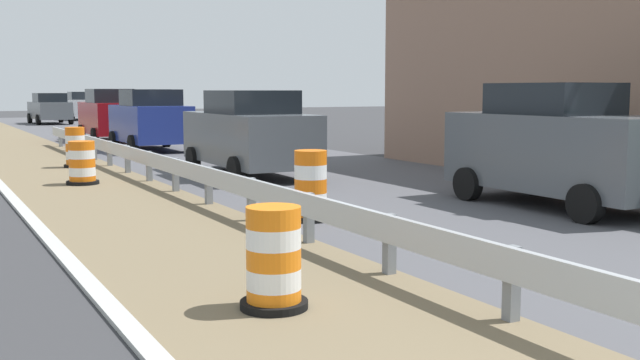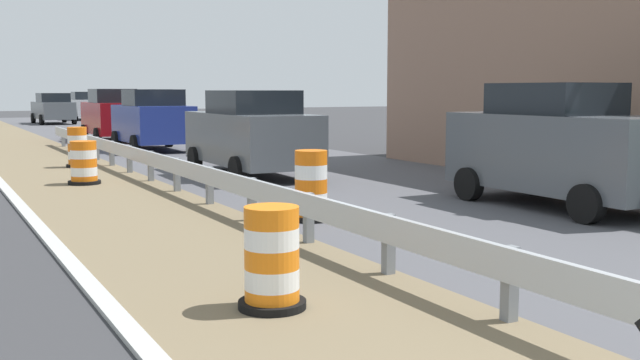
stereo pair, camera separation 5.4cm
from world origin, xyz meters
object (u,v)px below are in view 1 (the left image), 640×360
traffic_barrel_far (75,149)px  car_lead_far_lane (109,115)px  traffic_barrel_close (311,189)px  car_mid_far_lane (151,110)px  car_lead_near_lane (150,120)px  traffic_barrel_nearest (274,263)px  car_trailing_far_lane (50,108)px  traffic_barrel_mid (82,165)px  car_trailing_near_lane (558,146)px  car_distant_b (249,133)px  car_distant_a (82,106)px

traffic_barrel_far → car_lead_far_lane: size_ratio=0.25×
traffic_barrel_close → car_mid_far_lane: 27.62m
car_lead_near_lane → car_lead_far_lane: bearing=1.6°
traffic_barrel_nearest → car_trailing_far_lane: 43.04m
traffic_barrel_close → car_lead_far_lane: car_lead_far_lane is taller
traffic_barrel_nearest → traffic_barrel_far: bearing=86.7°
traffic_barrel_mid → traffic_barrel_far: traffic_barrel_far is taller
traffic_barrel_far → car_trailing_near_lane: size_ratio=0.25×
traffic_barrel_mid → car_trailing_far_lane: (4.19, 32.06, 0.53)m
car_lead_far_lane → car_distant_b: (0.17, -14.29, -0.02)m
traffic_barrel_far → car_distant_a: (6.71, 33.82, 0.50)m
car_distant_a → car_distant_b: car_distant_b is taller
car_distant_a → car_distant_b: (-3.29, -37.91, 0.05)m
traffic_barrel_mid → traffic_barrel_close: bearing=-70.5°
traffic_barrel_close → car_trailing_far_lane: size_ratio=0.25×
car_lead_near_lane → car_distant_a: 29.29m
car_distant_a → traffic_barrel_far: bearing=-9.1°
car_lead_near_lane → car_trailing_far_lane: 23.45m
traffic_barrel_far → car_mid_far_lane: size_ratio=0.24×
car_lead_near_lane → car_mid_far_lane: bearing=-16.1°
car_trailing_far_lane → car_distant_b: size_ratio=0.97×
car_trailing_near_lane → car_trailing_far_lane: car_trailing_near_lane is taller
traffic_barrel_nearest → car_lead_far_lane: bearing=80.7°
car_distant_b → car_trailing_far_lane: bearing=0.9°
traffic_barrel_mid → car_lead_far_lane: size_ratio=0.22×
car_lead_near_lane → car_lead_far_lane: 5.48m
car_trailing_far_lane → traffic_barrel_close: bearing=175.4°
car_distant_b → traffic_barrel_far: bearing=41.2°
traffic_barrel_close → car_lead_near_lane: (1.66, 15.21, 0.54)m
car_mid_far_lane → traffic_barrel_close: bearing=-11.6°
traffic_barrel_close → traffic_barrel_nearest: bearing=-122.0°
traffic_barrel_mid → car_trailing_near_lane: size_ratio=0.23×
traffic_barrel_nearest → car_distant_a: 49.04m
car_trailing_near_lane → car_distant_a: car_trailing_near_lane is taller
traffic_barrel_close → car_lead_far_lane: 20.75m
car_trailing_near_lane → car_lead_far_lane: 21.78m
traffic_barrel_mid → car_mid_far_lane: 21.86m
car_distant_b → car_trailing_near_lane: bearing=-156.8°
traffic_barrel_close → traffic_barrel_mid: size_ratio=1.18×
car_trailing_near_lane → car_mid_far_lane: (0.47, 28.03, -0.04)m
traffic_barrel_far → car_trailing_near_lane: (6.35, -11.36, 0.62)m
traffic_barrel_mid → car_distant_a: car_distant_a is taller
car_mid_far_lane → car_distant_a: (-0.10, 17.16, -0.07)m
traffic_barrel_far → car_trailing_far_lane: 28.40m
car_trailing_near_lane → car_distant_a: (0.37, 45.18, -0.11)m
traffic_barrel_nearest → traffic_barrel_close: bearing=58.0°
traffic_barrel_mid → car_mid_far_lane: (7.39, 20.56, 0.64)m
car_lead_near_lane → car_lead_far_lane: (-0.17, 5.48, 0.01)m
traffic_barrel_nearest → car_trailing_near_lane: car_trailing_near_lane is taller
traffic_barrel_close → car_lead_far_lane: bearing=85.9°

